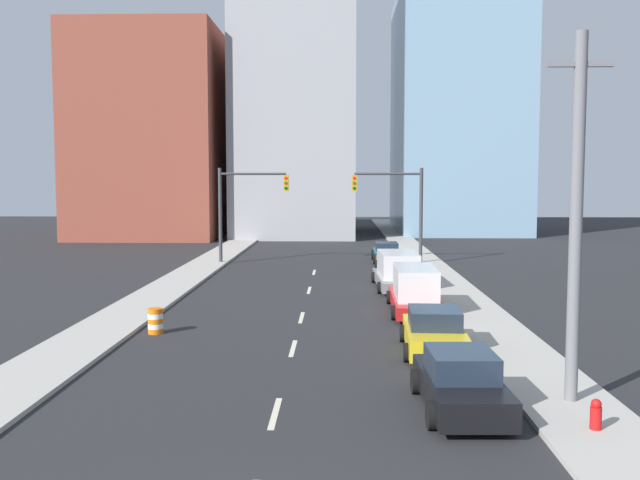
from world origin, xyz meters
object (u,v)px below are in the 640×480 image
object	(u,v)px
traffic_signal_right	(401,202)
sedan_teal	(387,253)
traffic_signal_left	(240,202)
traffic_barrel	(155,321)
box_truck_red	(415,291)
sedan_black	(461,383)
fire_hydrant	(596,417)
sedan_yellow	(434,332)
sedan_orange	(394,263)
box_truck_gray	(398,271)
utility_pole_right_near	(576,217)

from	to	relation	value
traffic_signal_right	sedan_teal	xyz separation A→B (m)	(-0.87, 1.41, -3.62)
traffic_signal_left	sedan_teal	distance (m)	10.83
traffic_barrel	box_truck_red	bearing A→B (deg)	24.12
traffic_barrel	traffic_signal_left	bearing A→B (deg)	89.80
box_truck_red	sedan_teal	xyz separation A→B (m)	(0.03, 19.09, -0.31)
sedan_black	fire_hydrant	bearing A→B (deg)	-32.99
traffic_signal_left	traffic_barrel	distance (m)	22.55
sedan_yellow	sedan_orange	bearing A→B (deg)	91.94
sedan_teal	sedan_black	bearing A→B (deg)	-90.38
box_truck_red	sedan_teal	world-z (taller)	box_truck_red
traffic_signal_right	sedan_orange	distance (m)	5.91
traffic_signal_left	box_truck_red	xyz separation A→B (m)	(10.08, -17.68, -3.32)
traffic_barrel	sedan_teal	xyz separation A→B (m)	(10.19, 23.64, 0.16)
traffic_signal_left	sedan_teal	world-z (taller)	traffic_signal_left
box_truck_gray	sedan_black	bearing A→B (deg)	-91.92
sedan_black	utility_pole_right_near	bearing A→B (deg)	7.51
utility_pole_right_near	sedan_orange	size ratio (longest dim) A/B	2.03
box_truck_red	fire_hydrant	bearing A→B (deg)	-79.35
sedan_yellow	box_truck_gray	size ratio (longest dim) A/B	0.73
box_truck_red	sedan_orange	size ratio (longest dim) A/B	1.34
utility_pole_right_near	box_truck_gray	distance (m)	20.12
fire_hydrant	box_truck_red	size ratio (longest dim) A/B	0.14
traffic_signal_left	sedan_orange	world-z (taller)	traffic_signal_left
traffic_signal_left	box_truck_gray	bearing A→B (deg)	-47.66
fire_hydrant	traffic_signal_left	bearing A→B (deg)	111.16
traffic_signal_left	sedan_black	bearing A→B (deg)	-72.31
traffic_barrel	sedan_orange	world-z (taller)	sedan_orange
box_truck_gray	sedan_teal	bearing A→B (deg)	87.19
traffic_signal_left	fire_hydrant	bearing A→B (deg)	-68.84
traffic_signal_left	traffic_barrel	world-z (taller)	traffic_signal_left
traffic_signal_right	traffic_barrel	bearing A→B (deg)	-116.45
box_truck_red	sedan_teal	size ratio (longest dim) A/B	1.32
utility_pole_right_near	fire_hydrant	world-z (taller)	utility_pole_right_near
sedan_orange	utility_pole_right_near	bearing A→B (deg)	-85.71
traffic_barrel	sedan_orange	xyz separation A→B (m)	(10.23, 17.63, 0.16)
traffic_barrel	box_truck_gray	distance (m)	15.13
traffic_signal_left	traffic_signal_right	world-z (taller)	same
traffic_barrel	fire_hydrant	size ratio (longest dim) A/B	1.14
utility_pole_right_near	traffic_barrel	world-z (taller)	utility_pole_right_near
box_truck_red	box_truck_gray	world-z (taller)	box_truck_red
fire_hydrant	sedan_black	distance (m)	3.23
sedan_yellow	traffic_signal_left	bearing A→B (deg)	114.35
sedan_teal	sedan_orange	bearing A→B (deg)	-89.52
utility_pole_right_near	fire_hydrant	distance (m)	4.89
traffic_signal_left	sedan_yellow	size ratio (longest dim) A/B	1.42
traffic_barrel	sedan_black	xyz separation A→B (m)	(9.92, -8.63, 0.21)
traffic_barrel	sedan_black	world-z (taller)	sedan_black
traffic_signal_left	box_truck_red	world-z (taller)	traffic_signal_left
sedan_yellow	box_truck_red	world-z (taller)	box_truck_red
sedan_yellow	box_truck_red	distance (m)	7.11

